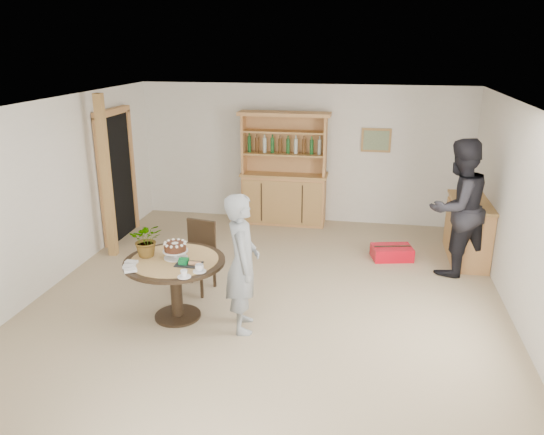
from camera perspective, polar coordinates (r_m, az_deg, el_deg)
The scene contains 17 objects.
ground at distance 6.90m, azimuth -0.56°, elevation -9.26°, with size 7.00×7.00×0.00m, color tan.
room_shell at distance 6.29m, azimuth -0.57°, elevation 4.95°, with size 6.04×7.04×2.52m.
doorway at distance 9.23m, azimuth -16.37°, elevation 4.52°, with size 0.13×1.10×2.18m.
pine_post at distance 8.40m, azimuth -17.40°, elevation 4.11°, with size 0.12×0.12×2.50m, color #AB7548.
hutch at distance 9.69m, azimuth 1.32°, elevation 3.35°, with size 1.62×0.54×2.04m.
sideboard at distance 8.60m, azimuth 20.35°, elevation -1.31°, with size 0.54×1.26×0.94m.
dining_table at distance 6.44m, azimuth -10.38°, elevation -5.73°, with size 1.20×1.20×0.76m.
dining_chair at distance 7.18m, azimuth -7.94°, elevation -3.61°, with size 0.49×0.49×0.95m.
birthday_cake at distance 6.38m, azimuth -10.36°, elevation -3.27°, with size 0.30×0.30×0.20m.
flower_vase at distance 6.47m, azimuth -13.32°, elevation -2.31°, with size 0.38×0.33×0.42m, color #3F7233.
gift_tray at distance 6.19m, azimuth -9.01°, elevation -4.83°, with size 0.30×0.20×0.08m.
coffee_cup_a at distance 5.99m, azimuth -7.81°, elevation -5.44°, with size 0.15×0.15×0.09m.
coffee_cup_b at distance 5.89m, azimuth -9.44°, elevation -6.03°, with size 0.15×0.15×0.08m.
napkins at distance 6.26m, azimuth -14.99°, elevation -5.08°, with size 0.24×0.33×0.03m.
teen_boy at distance 6.03m, azimuth -3.21°, elevation -4.94°, with size 0.60×0.39×1.64m, color gray.
adult_person at distance 7.89m, azimuth 19.34°, elevation 1.00°, with size 0.96×0.74×1.97m, color black.
red_suitcase at distance 8.42m, azimuth 12.76°, elevation -3.70°, with size 0.67×0.52×0.21m.
Camera 1 is at (1.17, -6.00, 3.20)m, focal length 35.00 mm.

